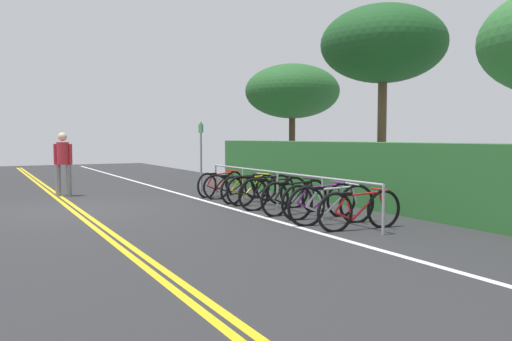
% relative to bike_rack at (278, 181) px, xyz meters
% --- Properties ---
extents(ground_plane, '(39.27, 13.95, 0.05)m').
position_rel_bike_rack_xyz_m(ground_plane, '(-1.97, -3.95, -0.66)').
color(ground_plane, '#2B2B2D').
extents(centre_line_yellow_inner, '(35.34, 0.10, 0.00)m').
position_rel_bike_rack_xyz_m(centre_line_yellow_inner, '(-1.97, -4.03, -0.63)').
color(centre_line_yellow_inner, gold).
rests_on(centre_line_yellow_inner, ground_plane).
extents(centre_line_yellow_outer, '(35.34, 0.10, 0.00)m').
position_rel_bike_rack_xyz_m(centre_line_yellow_outer, '(-1.97, -3.87, -0.63)').
color(centre_line_yellow_outer, gold).
rests_on(centre_line_yellow_outer, ground_plane).
extents(bike_lane_stripe_white, '(35.34, 0.12, 0.00)m').
position_rel_bike_rack_xyz_m(bike_lane_stripe_white, '(-1.97, -0.84, -0.63)').
color(bike_lane_stripe_white, white).
rests_on(bike_lane_stripe_white, ground_plane).
extents(bike_rack, '(6.79, 0.05, 0.83)m').
position_rel_bike_rack_xyz_m(bike_rack, '(0.00, 0.00, 0.00)').
color(bike_rack, '#9EA0A5').
rests_on(bike_rack, ground_plane).
extents(bicycle_0, '(0.68, 1.62, 0.71)m').
position_rel_bike_rack_xyz_m(bicycle_0, '(-2.94, -0.04, -0.30)').
color(bicycle_0, black).
rests_on(bicycle_0, ground_plane).
extents(bicycle_1, '(0.65, 1.67, 0.69)m').
position_rel_bike_rack_xyz_m(bicycle_1, '(-2.11, 0.03, -0.31)').
color(bicycle_1, black).
rests_on(bicycle_1, ground_plane).
extents(bicycle_2, '(0.54, 1.75, 0.71)m').
position_rel_bike_rack_xyz_m(bicycle_2, '(-1.42, 0.04, -0.30)').
color(bicycle_2, black).
rests_on(bicycle_2, ground_plane).
extents(bicycle_3, '(0.46, 1.73, 0.75)m').
position_rel_bike_rack_xyz_m(bicycle_3, '(-0.79, 0.02, -0.28)').
color(bicycle_3, black).
rests_on(bicycle_3, ground_plane).
extents(bicycle_4, '(0.46, 1.76, 0.75)m').
position_rel_bike_rack_xyz_m(bicycle_4, '(-0.03, -0.07, -0.28)').
color(bicycle_4, black).
rests_on(bicycle_4, ground_plane).
extents(bicycle_5, '(0.46, 1.78, 0.74)m').
position_rel_bike_rack_xyz_m(bicycle_5, '(0.76, -0.03, -0.28)').
color(bicycle_5, black).
rests_on(bicycle_5, ground_plane).
extents(bicycle_6, '(0.46, 1.74, 0.73)m').
position_rel_bike_rack_xyz_m(bicycle_6, '(1.48, 0.08, -0.29)').
color(bicycle_6, black).
rests_on(bicycle_6, ground_plane).
extents(bicycle_7, '(0.46, 1.78, 0.76)m').
position_rel_bike_rack_xyz_m(bicycle_7, '(2.17, -0.14, -0.27)').
color(bicycle_7, black).
rests_on(bicycle_7, ground_plane).
extents(bicycle_8, '(0.46, 1.70, 0.72)m').
position_rel_bike_rack_xyz_m(bicycle_8, '(2.83, -0.04, -0.30)').
color(bicycle_8, black).
rests_on(bicycle_8, ground_plane).
extents(pedestrian, '(0.32, 0.45, 1.71)m').
position_rel_bike_rack_xyz_m(pedestrian, '(-4.89, -3.78, 0.35)').
color(pedestrian, slate).
rests_on(pedestrian, ground_plane).
extents(sign_post_near, '(0.36, 0.06, 2.02)m').
position_rel_bike_rack_xyz_m(sign_post_near, '(-4.14, -0.12, 0.59)').
color(sign_post_near, gray).
rests_on(sign_post_near, ground_plane).
extents(hedge_backdrop, '(15.74, 1.12, 1.47)m').
position_rel_bike_rack_xyz_m(hedge_backdrop, '(1.50, 2.24, 0.10)').
color(hedge_backdrop, '#2D6B30').
rests_on(hedge_backdrop, ground_plane).
extents(tree_near_left, '(3.31, 3.31, 4.14)m').
position_rel_bike_rack_xyz_m(tree_near_left, '(-5.80, 4.02, 2.55)').
color(tree_near_left, '#473323').
rests_on(tree_near_left, ground_plane).
extents(tree_mid, '(3.22, 3.22, 4.97)m').
position_rel_bike_rack_xyz_m(tree_mid, '(-0.63, 3.53, 3.33)').
color(tree_mid, brown).
rests_on(tree_mid, ground_plane).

